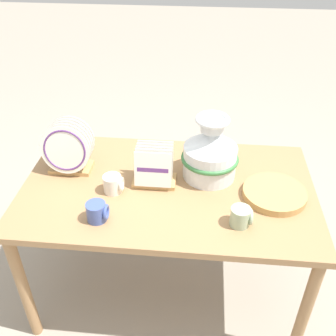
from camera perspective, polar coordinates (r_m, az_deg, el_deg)
name	(u,v)px	position (r m, az deg, el deg)	size (l,w,h in m)	color
ground_plane	(168,283)	(2.51, 0.00, -16.35)	(14.00, 14.00, 0.00)	gray
display_table	(168,198)	(2.02, 0.00, -4.43)	(1.46, 0.87, 0.76)	#9E754C
ceramic_vase	(210,152)	(1.97, 6.16, 2.31)	(0.29, 0.29, 0.34)	silver
dish_rack_round_plates	(68,150)	(2.08, -14.29, 2.58)	(0.25, 0.16, 0.28)	tan
dish_rack_square_plates	(154,170)	(1.95, -2.01, -0.23)	(0.21, 0.15, 0.20)	tan
wicker_charger_stack	(274,194)	(1.96, 15.19, -3.61)	(0.30, 0.30, 0.04)	tan
mug_cream_glaze	(113,184)	(1.93, -7.92, -2.30)	(0.10, 0.09, 0.09)	silver
mug_sage_glaze	(241,217)	(1.76, 10.59, -6.96)	(0.10, 0.09, 0.09)	#9EB28E
mug_cobalt_glaze	(97,212)	(1.78, -10.21, -6.28)	(0.10, 0.09, 0.09)	#42569E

